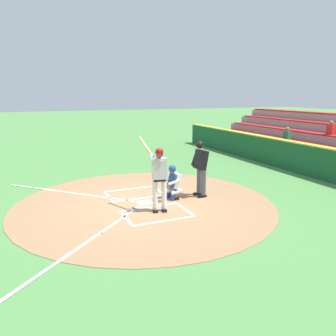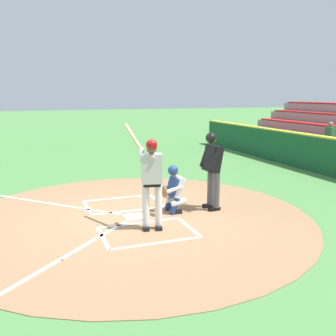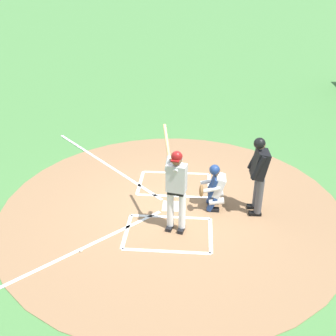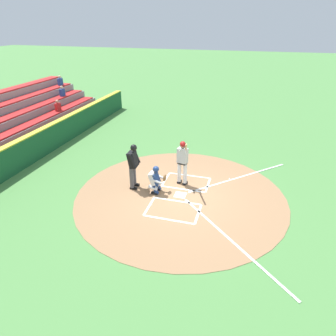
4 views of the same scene
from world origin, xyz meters
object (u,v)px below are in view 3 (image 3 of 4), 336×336
Objects in this scene: catcher at (214,186)px; batter at (176,185)px; plate_umpire at (259,171)px; baseball at (81,250)px.

batter is at bearing 137.03° from catcher.
batter is 1.95m from plate_umpire.
plate_umpire is 4.14m from baseball.
batter is 1.14× the size of plate_umpire.
plate_umpire is at bearing -95.52° from catcher.
catcher is 15.27× the size of baseball.
batter is 2.32m from baseball.
plate_umpire is (-0.09, -0.95, 0.49)m from catcher.
baseball is at bearing 123.98° from catcher.
baseball is (-1.71, 3.62, -1.04)m from plate_umpire.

